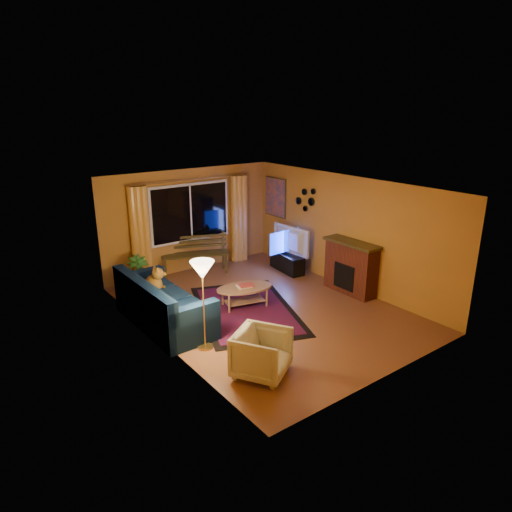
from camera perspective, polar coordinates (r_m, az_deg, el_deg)
floor at (r=9.28m, az=1.11°, el=-6.70°), size 4.50×6.00×0.02m
ceiling at (r=8.53m, az=1.22°, el=8.84°), size 4.50×6.00×0.02m
wall_back at (r=11.26m, az=-8.27°, el=4.45°), size 4.50×0.02×2.50m
wall_left at (r=7.72m, az=-12.24°, el=-2.29°), size 0.02×6.00×2.50m
wall_right at (r=10.31m, az=11.17°, el=2.99°), size 0.02×6.00×2.50m
window at (r=11.16m, az=-8.16°, el=5.38°), size 2.00×0.02×1.30m
curtain_rod at (r=10.98m, az=-8.23°, el=9.41°), size 3.20×0.03×0.03m
curtain_left at (r=10.63m, az=-14.29°, el=2.50°), size 0.36×0.36×2.24m
curtain_right at (r=11.87m, az=-2.20°, el=4.69°), size 0.36×0.36×2.24m
bench at (r=11.21m, az=-7.58°, el=-0.97°), size 1.67×1.06×0.48m
potted_plant at (r=10.19m, az=-14.53°, el=-2.33°), size 0.48×0.48×0.85m
sofa at (r=8.66m, az=-11.42°, el=-5.51°), size 1.03×2.33×0.94m
dog at (r=9.03m, az=-12.66°, el=-2.97°), size 0.39×0.49×0.48m
armchair at (r=7.01m, az=0.73°, el=-11.83°), size 1.03×1.01×0.79m
floor_lamp at (r=7.59m, az=-6.56°, el=-6.19°), size 0.29×0.29×1.56m
rug at (r=9.22m, az=-1.24°, el=-6.74°), size 2.71×3.33×0.02m
coffee_table at (r=9.32m, az=-1.44°, el=-5.09°), size 1.43×1.43×0.42m
tv_console at (r=11.31m, az=3.90°, el=-0.79°), size 0.47×1.09×0.44m
television at (r=11.14m, az=3.96°, el=1.92°), size 0.23×1.18×0.67m
fireplace at (r=10.11m, az=11.78°, el=-1.52°), size 0.40×1.20×1.10m
mirror_cluster at (r=11.04m, az=6.18°, el=7.17°), size 0.06×0.60×0.56m
painting at (r=11.93m, az=2.43°, el=7.36°), size 0.04×0.76×0.96m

